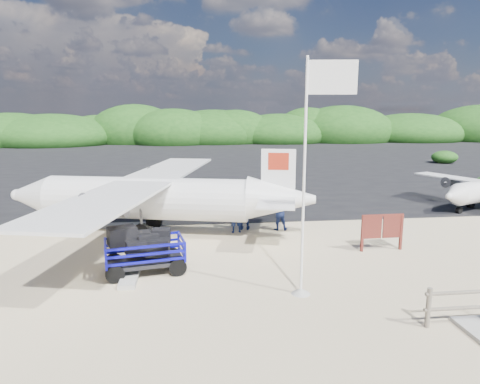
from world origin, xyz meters
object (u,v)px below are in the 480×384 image
object	(u,v)px
crew_a	(236,214)
crew_b	(279,212)
aircraft_small	(130,158)
crew_c	(245,209)
signboard	(381,250)
aircraft_large	(380,172)
flagpole	(301,294)
baggage_cart	(146,273)

from	to	relation	value
crew_a	crew_b	world-z (taller)	crew_a
aircraft_small	crew_b	bearing A→B (deg)	86.13
crew_a	crew_c	bearing A→B (deg)	-147.71
crew_a	crew_b	size ratio (longest dim) A/B	1.01
crew_b	aircraft_small	distance (m)	31.53
signboard	crew_a	size ratio (longest dim) A/B	1.08
signboard	aircraft_large	xyz separation A→B (m)	(8.85, 19.51, 0.00)
signboard	flagpole	bearing A→B (deg)	-140.77
baggage_cart	aircraft_large	size ratio (longest dim) A/B	0.17
signboard	aircraft_small	xyz separation A→B (m)	(-13.55, 32.96, 0.00)
flagpole	crew_a	distance (m)	6.54
flagpole	crew_c	bearing A→B (deg)	96.16
flagpole	crew_a	xyz separation A→B (m)	(-1.18, 6.38, 0.80)
crew_c	aircraft_small	size ratio (longest dim) A/B	0.29
crew_b	aircraft_small	world-z (taller)	crew_b
crew_b	aircraft_large	xyz separation A→B (m)	(12.06, 16.33, -0.79)
crew_a	aircraft_large	bearing A→B (deg)	-140.29
baggage_cart	crew_a	bearing A→B (deg)	40.47
crew_a	aircraft_large	size ratio (longest dim) A/B	0.10
signboard	crew_b	size ratio (longest dim) A/B	1.09
crew_a	flagpole	bearing A→B (deg)	90.34
baggage_cart	flagpole	world-z (taller)	flagpole
flagpole	crew_a	size ratio (longest dim) A/B	4.07
signboard	crew_c	xyz separation A→B (m)	(-4.66, 3.40, 0.92)
flagpole	aircraft_small	size ratio (longest dim) A/B	1.04
crew_c	flagpole	bearing A→B (deg)	108.68
crew_b	aircraft_small	size ratio (longest dim) A/B	0.25
baggage_cart	crew_a	distance (m)	5.50
signboard	aircraft_large	bearing A→B (deg)	64.08
signboard	crew_b	distance (m)	4.59
baggage_cart	signboard	size ratio (longest dim) A/B	1.54
flagpole	aircraft_large	bearing A→B (deg)	60.85
crew_a	crew_c	xyz separation A→B (m)	(0.44, 0.40, 0.12)
crew_c	aircraft_small	xyz separation A→B (m)	(-8.89, 29.56, -0.92)
crew_b	crew_c	distance (m)	1.47
crew_b	aircraft_small	xyz separation A→B (m)	(-10.34, 29.78, -0.79)
crew_b	crew_c	world-z (taller)	crew_c
crew_a	aircraft_small	xyz separation A→B (m)	(-8.45, 29.96, -0.80)
signboard	aircraft_small	world-z (taller)	aircraft_small
baggage_cart	crew_b	xyz separation A→B (m)	(5.26, 4.45, 0.79)
aircraft_large	aircraft_small	size ratio (longest dim) A/B	2.47
crew_c	crew_b	bearing A→B (deg)	-176.16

